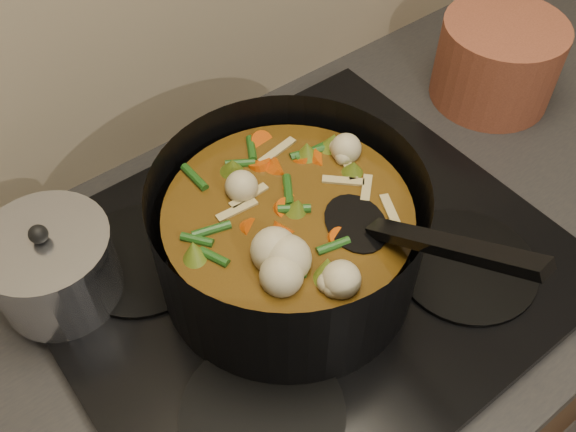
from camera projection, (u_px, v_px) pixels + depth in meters
counter at (299, 413)px, 1.18m from camera, size 2.64×0.64×0.91m
stovetop at (304, 267)px, 0.83m from camera, size 0.62×0.54×0.03m
stockpot at (289, 236)px, 0.75m from camera, size 0.34×0.43×0.23m
saucepan at (54, 267)px, 0.75m from camera, size 0.15×0.15×0.12m
terracotta_crock at (497, 61)px, 1.01m from camera, size 0.25×0.25×0.13m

